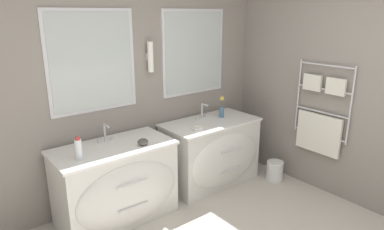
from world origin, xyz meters
name	(u,v)px	position (x,y,z in m)	size (l,w,h in m)	color
wall_back	(121,82)	(0.01, 2.16, 1.31)	(5.32, 0.14, 2.60)	gray
wall_right	(323,80)	(1.89, 0.96, 1.29)	(0.13, 4.20, 2.60)	gray
vanity_left	(117,183)	(-0.30, 1.77, 0.40)	(1.16, 0.68, 0.78)	silver
vanity_right	(212,152)	(0.97, 1.77, 0.40)	(1.16, 0.68, 0.78)	silver
faucet_left	(105,133)	(-0.30, 1.96, 0.87)	(0.17, 0.12, 0.19)	silver
faucet_right	(203,111)	(0.97, 1.96, 0.87)	(0.17, 0.12, 0.19)	silver
toiletry_bottle	(78,149)	(-0.66, 1.71, 0.88)	(0.06, 0.06, 0.21)	silver
amenity_bowl	(143,142)	(-0.05, 1.65, 0.81)	(0.11, 0.11, 0.06)	#4C4742
flower_vase	(222,109)	(1.18, 1.85, 0.89)	(0.06, 0.06, 0.26)	teal
soap_dish	(197,128)	(0.65, 1.68, 0.80)	(0.12, 0.08, 0.04)	white
waste_bin	(275,170)	(1.62, 1.32, 0.13)	(0.21, 0.21, 0.24)	silver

